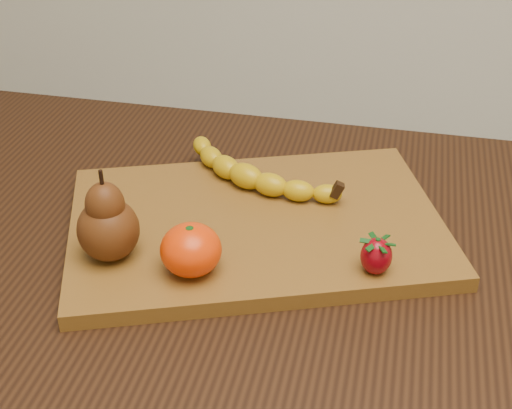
% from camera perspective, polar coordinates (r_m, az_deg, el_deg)
% --- Properties ---
extents(table, '(1.00, 0.70, 0.76)m').
position_cam_1_polar(table, '(0.93, -2.40, -7.91)').
color(table, black).
rests_on(table, ground).
extents(cutting_board, '(0.53, 0.44, 0.02)m').
position_cam_1_polar(cutting_board, '(0.88, -0.00, -1.64)').
color(cutting_board, brown).
rests_on(cutting_board, table).
extents(banana, '(0.21, 0.14, 0.03)m').
position_cam_1_polar(banana, '(0.93, -0.81, 2.29)').
color(banana, '#C29C09').
rests_on(banana, cutting_board).
extents(pear, '(0.09, 0.09, 0.11)m').
position_cam_1_polar(pear, '(0.80, -11.88, -0.83)').
color(pear, '#4F260C').
rests_on(pear, cutting_board).
extents(mandarin, '(0.09, 0.09, 0.06)m').
position_cam_1_polar(mandarin, '(0.77, -5.23, -3.62)').
color(mandarin, '#E93502').
rests_on(mandarin, cutting_board).
extents(strawberry, '(0.04, 0.04, 0.04)m').
position_cam_1_polar(strawberry, '(0.79, 9.61, -3.99)').
color(strawberry, maroon).
rests_on(strawberry, cutting_board).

